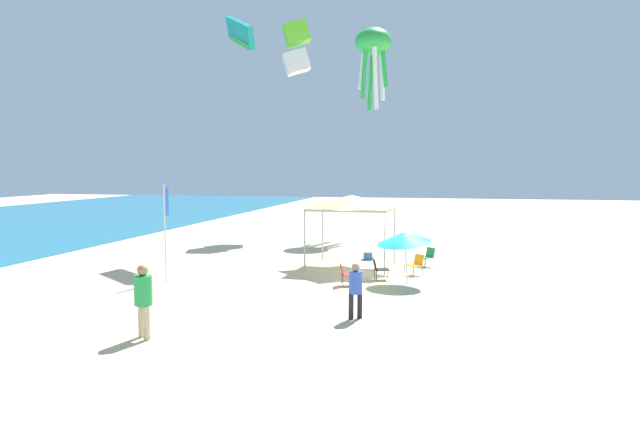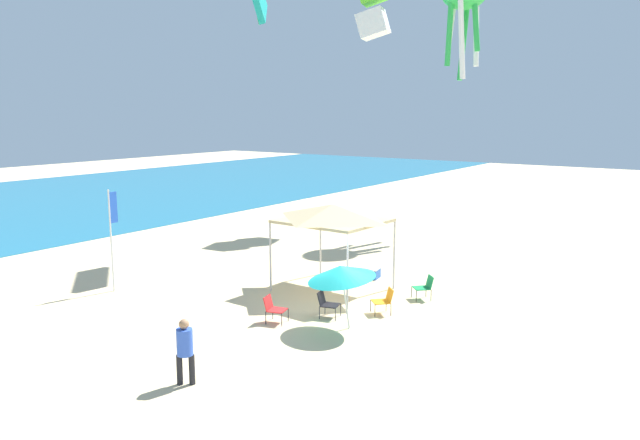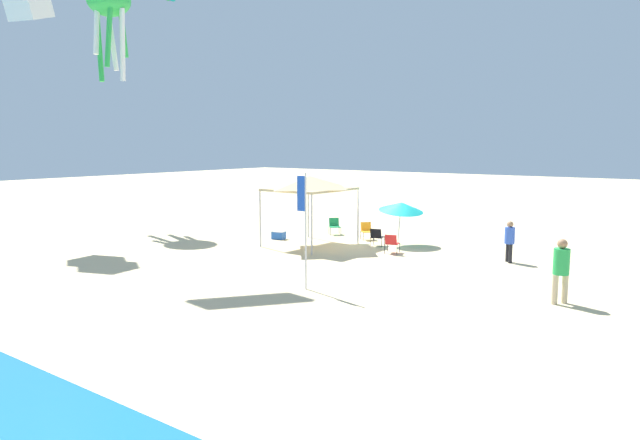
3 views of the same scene
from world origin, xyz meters
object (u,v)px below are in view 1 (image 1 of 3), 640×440
object	(u,v)px
canopy_tent	(352,203)
person_far_stroller	(143,295)
beach_umbrella	(404,237)
banner_flag	(165,223)
folding_chair_near_cooler	(416,263)
kite_octopus_green	(373,46)
folding_chair_left_of_tent	(379,268)
person_kite_handler	(356,286)
folding_chair_right_of_tent	(427,256)
cooler_box	(368,255)
kite_box_lime	(296,48)
kite_parafoil_teal	(240,33)
folding_chair_facing_ocean	(346,273)

from	to	relation	value
canopy_tent	person_far_stroller	bearing A→B (deg)	163.54
beach_umbrella	banner_flag	world-z (taller)	banner_flag
folding_chair_near_cooler	kite_octopus_green	size ratio (longest dim) A/B	0.16
folding_chair_left_of_tent	person_far_stroller	xyz separation A→B (m)	(-8.91, 4.90, 0.63)
banner_flag	person_kite_handler	world-z (taller)	banner_flag
folding_chair_right_of_tent	person_kite_handler	distance (m)	9.51
beach_umbrella	person_kite_handler	world-z (taller)	beach_umbrella
folding_chair_near_cooler	person_far_stroller	bearing A→B (deg)	-76.79
kite_octopus_green	folding_chair_left_of_tent	bearing A→B (deg)	-70.33
cooler_box	kite_box_lime	distance (m)	16.70
banner_flag	person_far_stroller	xyz separation A→B (m)	(-6.95, -2.95, -1.10)
beach_umbrella	folding_chair_right_of_tent	distance (m)	4.39
folding_chair_left_of_tent	kite_box_lime	world-z (taller)	kite_box_lime
banner_flag	kite_box_lime	xyz separation A→B (m)	(16.93, -0.69, 9.75)
folding_chair_right_of_tent	person_far_stroller	bearing A→B (deg)	-72.30
kite_box_lime	folding_chair_near_cooler	bearing A→B (deg)	-166.71
kite_octopus_green	beach_umbrella	bearing A→B (deg)	-67.39
folding_chair_left_of_tent	kite_octopus_green	xyz separation A→B (m)	(15.71, 2.28, 11.54)
kite_parafoil_teal	cooler_box	bearing A→B (deg)	39.54
banner_flag	person_far_stroller	bearing A→B (deg)	-157.01
folding_chair_right_of_tent	cooler_box	xyz separation A→B (m)	(1.33, 2.79, -0.27)
folding_chair_left_of_tent	folding_chair_right_of_tent	bearing A→B (deg)	-41.53
folding_chair_near_cooler	banner_flag	bearing A→B (deg)	-115.76
folding_chair_left_of_tent	kite_box_lime	distance (m)	20.18
beach_umbrella	kite_parafoil_teal	world-z (taller)	kite_parafoil_teal
beach_umbrella	kite_parafoil_teal	bearing A→B (deg)	51.62
folding_chair_left_of_tent	kite_box_lime	xyz separation A→B (m)	(14.97, 7.16, 11.48)
canopy_tent	person_far_stroller	world-z (taller)	canopy_tent
kite_octopus_green	folding_chair_facing_ocean	bearing A→B (deg)	-74.47
canopy_tent	folding_chair_left_of_tent	xyz separation A→B (m)	(-2.59, -1.50, -2.32)
beach_umbrella	kite_octopus_green	distance (m)	19.62
folding_chair_right_of_tent	kite_box_lime	world-z (taller)	kite_box_lime
folding_chair_near_cooler	kite_parafoil_teal	bearing A→B (deg)	-163.92
folding_chair_right_of_tent	folding_chair_facing_ocean	size ratio (longest dim) A/B	1.00
banner_flag	person_kite_handler	xyz separation A→B (m)	(-3.92, -7.85, -1.26)
canopy_tent	person_far_stroller	xyz separation A→B (m)	(-11.51, 3.40, -1.69)
cooler_box	kite_parafoil_teal	world-z (taller)	kite_parafoil_teal
kite_box_lime	kite_octopus_green	distance (m)	4.93
banner_flag	person_kite_handler	distance (m)	8.87
canopy_tent	folding_chair_near_cooler	distance (m)	3.87
canopy_tent	kite_octopus_green	size ratio (longest dim) A/B	0.68
beach_umbrella	person_far_stroller	distance (m)	10.13
folding_chair_near_cooler	folding_chair_left_of_tent	size ratio (longest dim) A/B	1.00
kite_parafoil_teal	canopy_tent	bearing A→B (deg)	21.67
folding_chair_facing_ocean	banner_flag	bearing A→B (deg)	79.83
canopy_tent	person_far_stroller	distance (m)	12.12
canopy_tent	folding_chair_right_of_tent	size ratio (longest dim) A/B	4.33
kite_box_lime	beach_umbrella	bearing A→B (deg)	-171.14
beach_umbrella	folding_chair_facing_ocean	size ratio (longest dim) A/B	2.63
folding_chair_right_of_tent	folding_chair_facing_ocean	distance (m)	5.53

